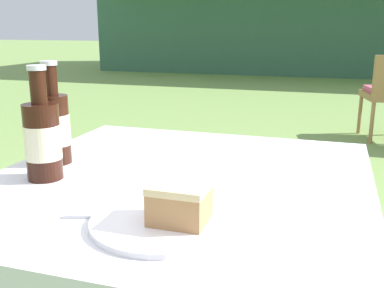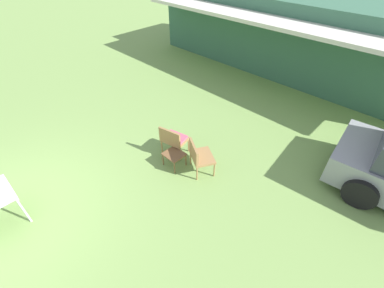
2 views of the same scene
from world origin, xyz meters
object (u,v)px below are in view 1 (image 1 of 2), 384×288
Objects in this scene: cola_bottle_near at (54,126)px; cola_bottle_far at (42,138)px; patio_table at (178,209)px; cake_on_plate at (170,213)px.

cola_bottle_near and cola_bottle_far have the same top height.
patio_table is at bearing 18.73° from cola_bottle_far.
patio_table is 3.51× the size of cola_bottle_far.
cola_bottle_far is at bearing 157.34° from cake_on_plate.
cake_on_plate is 1.00× the size of cola_bottle_far.
patio_table is 0.33m from cola_bottle_far.
patio_table is 3.52× the size of cake_on_plate.
patio_table is at bearing 106.15° from cake_on_plate.
cake_on_plate is 1.00× the size of cola_bottle_near.
cola_bottle_far is at bearing -161.27° from patio_table.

